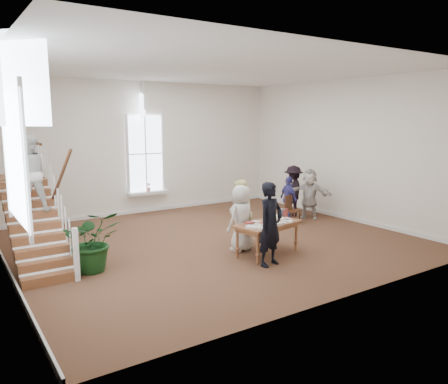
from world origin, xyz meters
TOP-DOWN VIEW (x-y plane):
  - ground at (0.00, 0.00)m, footprint 10.00×10.00m
  - room_shell at (-0.00, 4.39)m, footprint 10.49×10.00m
  - staircase at (-4.34, 0.75)m, footprint 1.10×4.10m
  - library_table at (0.46, -1.70)m, footprint 1.81×1.17m
  - police_officer at (0.02, -2.34)m, footprint 0.77×0.59m
  - elderly_woman at (0.12, -1.09)m, footprint 0.91×0.70m
  - person_yellow at (0.42, -0.59)m, footprint 1.02×0.94m
  - woman_cluster_a at (3.29, 0.73)m, footprint 0.44×0.87m
  - woman_cluster_b at (3.89, 1.18)m, footprint 1.18×1.25m
  - woman_cluster_c at (4.00, 0.53)m, footprint 1.20×1.55m
  - floor_plant at (-3.40, -0.54)m, footprint 1.39×1.26m
  - side_chair at (3.10, 0.40)m, footprint 0.46×0.46m

SIDE VIEW (x-z plane):
  - ground at x=0.00m, z-range 0.00..0.00m
  - room_shell at x=0.00m, z-range -4.60..5.40m
  - side_chair at x=3.10m, z-range 0.04..0.92m
  - floor_plant at x=-3.40m, z-range 0.00..1.34m
  - library_table at x=0.46m, z-range 0.28..1.12m
  - woman_cluster_a at x=3.29m, z-range 0.00..1.42m
  - woman_cluster_c at x=4.00m, z-range 0.00..1.64m
  - elderly_woman at x=0.12m, z-range 0.00..1.65m
  - person_yellow at x=0.42m, z-range 0.00..1.70m
  - woman_cluster_b at x=3.89m, z-range 0.00..1.70m
  - police_officer at x=0.02m, z-range 0.00..1.88m
  - staircase at x=-4.34m, z-range 0.16..3.08m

